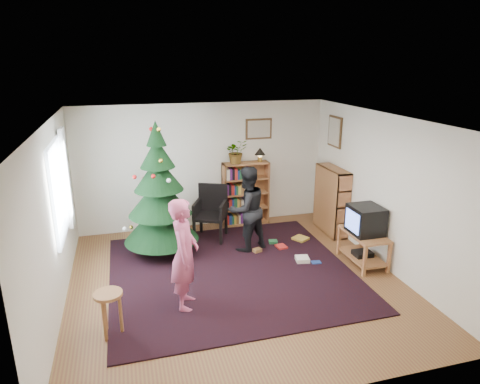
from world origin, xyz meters
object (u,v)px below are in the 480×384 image
object	(u,v)px
picture_right	(335,132)
person_standing	(184,254)
picture_back	(259,129)
person_by_chair	(247,209)
stool	(109,302)
crt_tv	(366,220)
armchair	(209,210)
bookshelf_back	(246,193)
christmas_tree	(160,200)
table_lamp	(260,152)
potted_plant	(236,151)
bookshelf_right	(332,200)
tv_stand	(363,245)

from	to	relation	value
picture_right	person_standing	bearing A→B (deg)	-146.14
picture_back	person_by_chair	size ratio (longest dim) A/B	0.36
picture_back	stool	bearing A→B (deg)	-131.81
crt_tv	person_by_chair	world-z (taller)	person_by_chair
picture_right	armchair	xyz separation A→B (m)	(-2.52, 0.06, -1.39)
bookshelf_back	crt_tv	world-z (taller)	bookshelf_back
bookshelf_back	person_standing	bearing A→B (deg)	-120.88
picture_back	picture_right	bearing A→B (deg)	-28.69
picture_right	christmas_tree	world-z (taller)	christmas_tree
table_lamp	person_standing	bearing A→B (deg)	-125.16
potted_plant	crt_tv	bearing A→B (deg)	-55.73
christmas_tree	armchair	xyz separation A→B (m)	(0.95, 0.47, -0.42)
table_lamp	crt_tv	bearing A→B (deg)	-65.04
person_standing	person_by_chair	distance (m)	2.05
christmas_tree	bookshelf_right	xyz separation A→B (m)	(3.33, 0.11, -0.32)
person_standing	crt_tv	bearing A→B (deg)	-66.63
picture_back	crt_tv	world-z (taller)	picture_back
picture_back	bookshelf_right	world-z (taller)	picture_back
bookshelf_back	table_lamp	world-z (taller)	table_lamp
picture_right	christmas_tree	size ratio (longest dim) A/B	0.25
christmas_tree	bookshelf_back	xyz separation A→B (m)	(1.83, 1.00, -0.32)
person_by_chair	table_lamp	bearing A→B (deg)	-136.64
christmas_tree	tv_stand	bearing A→B (deg)	-22.27
crt_tv	table_lamp	size ratio (longest dim) A/B	1.83
tv_stand	crt_tv	world-z (taller)	crt_tv
bookshelf_back	armchair	world-z (taller)	bookshelf_back
person_standing	table_lamp	world-z (taller)	table_lamp
picture_back	bookshelf_back	distance (m)	1.33
picture_back	christmas_tree	size ratio (longest dim) A/B	0.23
armchair	stool	world-z (taller)	armchair
crt_tv	potted_plant	world-z (taller)	potted_plant
bookshelf_right	potted_plant	distance (m)	2.11
picture_back	person_by_chair	world-z (taller)	picture_back
bookshelf_right	table_lamp	bearing A→B (deg)	53.44
table_lamp	armchair	bearing A→B (deg)	-155.98
stool	potted_plant	size ratio (longest dim) A/B	1.23
christmas_tree	crt_tv	bearing A→B (deg)	-22.29
picture_right	christmas_tree	bearing A→B (deg)	-173.28
tv_stand	person_by_chair	xyz separation A→B (m)	(-1.73, 1.05, 0.45)
potted_plant	table_lamp	distance (m)	0.50
picture_right	picture_back	bearing A→B (deg)	151.31
armchair	picture_back	bearing A→B (deg)	53.77
picture_right	crt_tv	size ratio (longest dim) A/B	1.13
armchair	table_lamp	distance (m)	1.60
bookshelf_back	potted_plant	bearing A→B (deg)	180.00
person_standing	bookshelf_back	bearing A→B (deg)	-16.83
christmas_tree	person_standing	xyz separation A→B (m)	(0.15, -1.82, -0.19)
stool	table_lamp	distance (m)	4.52
picture_right	armchair	distance (m)	2.88
crt_tv	person_by_chair	distance (m)	2.02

